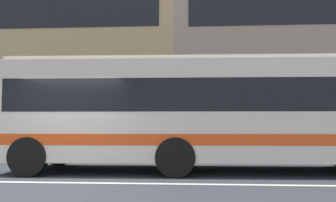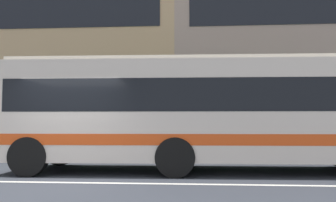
# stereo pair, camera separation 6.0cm
# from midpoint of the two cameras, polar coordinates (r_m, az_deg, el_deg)

# --- Properties ---
(ground_plane) EXTENTS (160.00, 160.00, 0.00)m
(ground_plane) POSITION_cam_midpoint_polar(r_m,az_deg,el_deg) (8.41, -18.26, -12.77)
(ground_plane) COLOR #31353D
(lane_centre_line) EXTENTS (60.00, 0.16, 0.01)m
(lane_centre_line) POSITION_cam_midpoint_polar(r_m,az_deg,el_deg) (8.41, -18.26, -12.74)
(lane_centre_line) COLOR silver
(lane_centre_line) RESTS_ON ground_plane
(hedge_row_far) EXTENTS (22.73, 1.10, 0.97)m
(hedge_row_far) POSITION_cam_midpoint_polar(r_m,az_deg,el_deg) (13.07, 1.91, -7.46)
(hedge_row_far) COLOR #14531E
(hedge_row_far) RESTS_ON ground_plane
(apartment_block_left) EXTENTS (18.83, 8.78, 13.36)m
(apartment_block_left) POSITION_cam_midpoint_polar(r_m,az_deg,el_deg) (24.80, -21.21, 9.03)
(apartment_block_left) COLOR tan
(apartment_block_left) RESTS_ON ground_plane
(apartment_block_right) EXTENTS (19.69, 8.78, 13.23)m
(apartment_block_right) POSITION_cam_midpoint_polar(r_m,az_deg,el_deg) (24.24, 25.67, 9.27)
(apartment_block_right) COLOR #A48D81
(apartment_block_right) RESTS_ON ground_plane
(transit_bus) EXTENTS (10.86, 2.79, 3.11)m
(transit_bus) POSITION_cam_midpoint_polar(r_m,az_deg,el_deg) (9.75, 5.04, -1.54)
(transit_bus) COLOR beige
(transit_bus) RESTS_ON ground_plane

